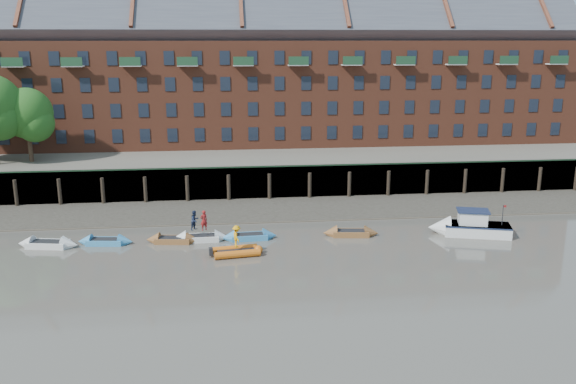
{
  "coord_description": "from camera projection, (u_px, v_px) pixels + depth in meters",
  "views": [
    {
      "loc": [
        -2.51,
        -36.3,
        15.53
      ],
      "look_at": [
        2.77,
        12.0,
        3.2
      ],
      "focal_mm": 38.0,
      "sensor_mm": 36.0,
      "label": 1
    }
  ],
  "objects": [
    {
      "name": "rib_tender",
      "position": [
        238.0,
        251.0,
        44.79
      ],
      "size": [
        3.75,
        2.18,
        0.63
      ],
      "rotation": [
        0.0,
        0.0,
        0.15
      ],
      "color": "#CC6114",
      "rests_on": "ground"
    },
    {
      "name": "rowboat_2",
      "position": [
        173.0,
        240.0,
        47.51
      ],
      "size": [
        4.36,
        1.79,
        1.23
      ],
      "rotation": [
        0.0,
        0.0,
        -0.14
      ],
      "color": "brown",
      "rests_on": "ground"
    },
    {
      "name": "person_rower_a",
      "position": [
        204.0,
        220.0,
        47.53
      ],
      "size": [
        0.7,
        0.6,
        1.62
      ],
      "primitive_type": "imported",
      "rotation": [
        0.0,
        0.0,
        3.59
      ],
      "color": "maroon",
      "rests_on": "rowboat_3"
    },
    {
      "name": "rowboat_4",
      "position": [
        249.0,
        237.0,
        48.27
      ],
      "size": [
        4.46,
        1.54,
        1.27
      ],
      "rotation": [
        0.0,
        0.0,
        0.06
      ],
      "color": "teal",
      "rests_on": "ground"
    },
    {
      "name": "person_rower_b",
      "position": [
        195.0,
        220.0,
        47.65
      ],
      "size": [
        0.94,
        0.97,
        1.57
      ],
      "primitive_type": "imported",
      "rotation": [
        0.0,
        0.0,
        0.87
      ],
      "color": "#19233F",
      "rests_on": "rowboat_3"
    },
    {
      "name": "apartment_terrace",
      "position": [
        242.0,
        61.0,
        71.55
      ],
      "size": [
        80.6,
        15.56,
        20.98
      ],
      "color": "brown",
      "rests_on": "bank_terrace"
    },
    {
      "name": "person_rib_crew",
      "position": [
        237.0,
        236.0,
        44.53
      ],
      "size": [
        0.81,
        1.17,
        1.66
      ],
      "primitive_type": "imported",
      "rotation": [
        0.0,
        0.0,
        1.76
      ],
      "color": "orange",
      "rests_on": "rib_tender"
    },
    {
      "name": "foreshore",
      "position": [
        251.0,
        210.0,
        56.4
      ],
      "size": [
        110.0,
        8.0,
        0.5
      ],
      "primitive_type": "cube",
      "color": "#3D382F",
      "rests_on": "ground"
    },
    {
      "name": "mud_band",
      "position": [
        253.0,
        221.0,
        53.12
      ],
      "size": [
        110.0,
        1.6,
        0.1
      ],
      "primitive_type": "cube",
      "color": "#4C4336",
      "rests_on": "ground"
    },
    {
      "name": "rowboat_6",
      "position": [
        351.0,
        233.0,
        49.14
      ],
      "size": [
        4.59,
        1.82,
        1.3
      ],
      "rotation": [
        0.0,
        0.0,
        -0.12
      ],
      "color": "brown",
      "rests_on": "ground"
    },
    {
      "name": "rowboat_0",
      "position": [
        48.0,
        244.0,
        46.45
      ],
      "size": [
        4.87,
        2.2,
        1.36
      ],
      "rotation": [
        0.0,
        0.0,
        -0.18
      ],
      "color": "silver",
      "rests_on": "ground"
    },
    {
      "name": "rowboat_3",
      "position": [
        200.0,
        238.0,
        47.92
      ],
      "size": [
        4.51,
        1.37,
        1.3
      ],
      "rotation": [
        0.0,
        0.0,
        0.01
      ],
      "color": "silver",
      "rests_on": "ground"
    },
    {
      "name": "ground",
      "position": [
        265.0,
        287.0,
        39.06
      ],
      "size": [
        220.0,
        220.0,
        0.0
      ],
      "primitive_type": "plane",
      "color": "#57534A",
      "rests_on": "ground"
    },
    {
      "name": "river_wall",
      "position": [
        249.0,
        183.0,
        60.23
      ],
      "size": [
        110.0,
        1.23,
        3.3
      ],
      "color": "#2D2A26",
      "rests_on": "ground"
    },
    {
      "name": "motor_launch",
      "position": [
        464.0,
        226.0,
        49.36
      ],
      "size": [
        6.78,
        3.76,
        2.66
      ],
      "rotation": [
        0.0,
        0.0,
        2.87
      ],
      "color": "silver",
      "rests_on": "ground"
    },
    {
      "name": "rowboat_1",
      "position": [
        105.0,
        242.0,
        47.12
      ],
      "size": [
        4.38,
        1.74,
        1.24
      ],
      "rotation": [
        0.0,
        0.0,
        -0.12
      ],
      "color": "teal",
      "rests_on": "ground"
    },
    {
      "name": "bank_terrace",
      "position": [
        244.0,
        157.0,
        73.35
      ],
      "size": [
        110.0,
        28.0,
        3.2
      ],
      "primitive_type": "cube",
      "color": "#5E594D",
      "rests_on": "ground"
    }
  ]
}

